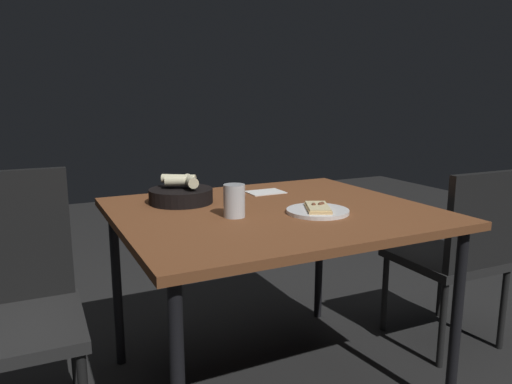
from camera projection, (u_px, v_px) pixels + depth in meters
name	position (u px, v px, depth m)	size (l,w,h in m)	color
dining_table	(272.00, 223.00, 1.85)	(1.17, 1.02, 0.75)	brown
pizza_plate	(318.00, 210.00, 1.77)	(0.23, 0.23, 0.04)	white
bread_basket	(181.00, 194.00, 1.94)	(0.26, 0.26, 0.11)	black
beer_glass	(234.00, 203.00, 1.71)	(0.08, 0.08, 0.12)	silver
napkin	(265.00, 192.00, 2.15)	(0.16, 0.12, 0.00)	white
chair_near	(9.00, 295.00, 1.58)	(0.45, 0.45, 0.93)	#242424
chair_far	(460.00, 248.00, 2.20)	(0.45, 0.45, 0.86)	black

